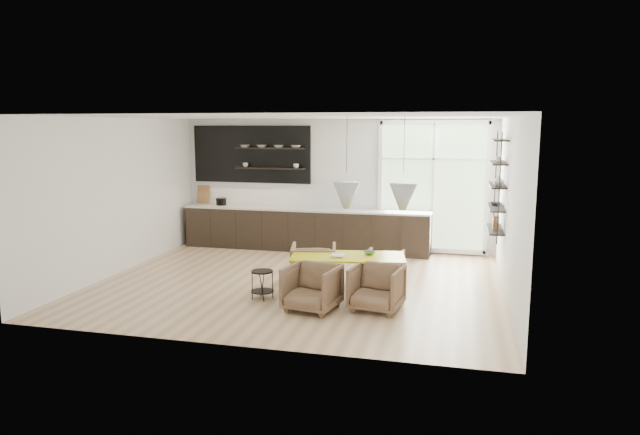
% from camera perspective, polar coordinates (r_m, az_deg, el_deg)
% --- Properties ---
extents(room, '(7.02, 6.01, 2.91)m').
position_cam_1_polar(room, '(10.78, 2.37, 2.30)').
color(room, beige).
rests_on(room, ground).
extents(kitchen_run, '(5.54, 0.69, 2.75)m').
position_cam_1_polar(kitchen_run, '(12.74, -1.87, -0.55)').
color(kitchen_run, black).
rests_on(kitchen_run, ground).
extents(right_shelving, '(0.26, 1.22, 1.90)m').
position_cam_1_polar(right_shelving, '(10.65, 17.30, 2.83)').
color(right_shelving, black).
rests_on(right_shelving, ground).
extents(dining_table, '(1.94, 1.11, 0.67)m').
position_cam_1_polar(dining_table, '(9.28, 2.80, -4.10)').
color(dining_table, '#CFC30C').
rests_on(dining_table, ground).
extents(armchair_back_left, '(0.92, 0.94, 0.72)m').
position_cam_1_polar(armchair_back_left, '(9.95, -0.64, -4.74)').
color(armchair_back_left, brown).
rests_on(armchair_back_left, ground).
extents(armchair_back_right, '(0.67, 0.69, 0.59)m').
position_cam_1_polar(armchair_back_right, '(10.11, 6.44, -4.94)').
color(armchair_back_right, brown).
rests_on(armchair_back_right, ground).
extents(armchair_front_left, '(0.87, 0.89, 0.69)m').
position_cam_1_polar(armchair_front_left, '(8.62, -0.80, -7.03)').
color(armchair_front_left, brown).
rests_on(armchair_front_left, ground).
extents(armchair_front_right, '(0.84, 0.86, 0.68)m').
position_cam_1_polar(armchair_front_right, '(8.67, 5.67, -7.02)').
color(armchair_front_right, brown).
rests_on(armchair_front_right, ground).
extents(wire_stool, '(0.37, 0.37, 0.47)m').
position_cam_1_polar(wire_stool, '(9.21, -5.79, -6.32)').
color(wire_stool, black).
rests_on(wire_stool, ground).
extents(table_book, '(0.24, 0.31, 0.03)m').
position_cam_1_polar(table_book, '(9.25, 1.14, -3.77)').
color(table_book, white).
rests_on(table_book, dining_table).
extents(table_bowl, '(0.23, 0.23, 0.06)m').
position_cam_1_polar(table_bowl, '(9.39, 4.95, -3.51)').
color(table_bowl, '#4E7E57').
rests_on(table_bowl, dining_table).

